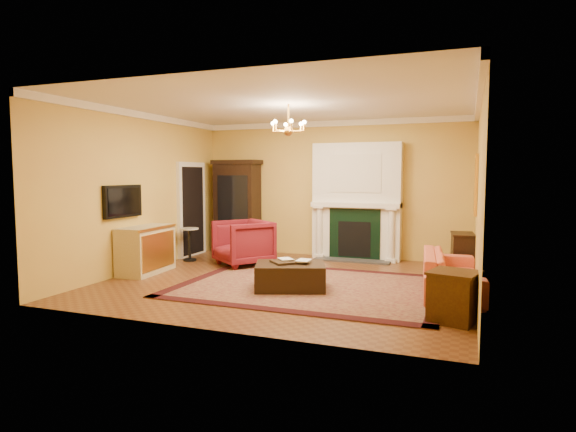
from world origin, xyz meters
The scene contains 26 objects.
floor centered at (0.00, 0.00, -0.01)m, with size 6.00×5.50×0.02m, color brown.
ceiling centered at (0.00, 0.00, 3.01)m, with size 6.00×5.50×0.02m, color silver.
wall_back centered at (0.00, 2.76, 1.50)m, with size 6.00×0.02×3.00m, color gold.
wall_front centered at (0.00, -2.76, 1.50)m, with size 6.00×0.02×3.00m, color gold.
wall_left centered at (-3.01, 0.00, 1.50)m, with size 0.02×5.50×3.00m, color gold.
wall_right centered at (3.01, 0.00, 1.50)m, with size 0.02×5.50×3.00m, color gold.
fireplace centered at (0.60, 2.57, 1.19)m, with size 1.90×0.70×2.50m.
crown_molding centered at (0.00, 0.96, 2.94)m, with size 6.00×5.50×0.12m.
doorway centered at (-2.95, 1.70, 1.05)m, with size 0.08×1.05×2.10m.
tv_panel centered at (-2.95, -0.60, 1.35)m, with size 0.09×0.95×0.58m.
gilt_mirror centered at (2.97, 1.40, 1.65)m, with size 0.06×0.76×1.05m.
chandelier centered at (0.00, 0.00, 2.61)m, with size 0.63×0.55×0.53m.
oriental_rug centered at (0.48, -0.26, 0.01)m, with size 4.21×3.15×0.02m, color #430E18.
china_cabinet centered at (-2.22, 2.49, 1.03)m, with size 1.03×0.47×2.06m, color black.
wingback_armchair centered at (-1.36, 1.03, 0.50)m, with size 0.98×0.92×1.01m, color maroon.
pedestal_table centered at (-2.64, 1.08, 0.41)m, with size 0.39×0.39×0.70m.
commode centered at (-2.73, -0.27, 0.44)m, with size 0.55×1.17×0.87m, color beige.
coral_sofa centered at (2.65, 0.16, 0.42)m, with size 2.14×0.62×0.83m, color #DE6046.
end_table centered at (2.72, -1.39, 0.30)m, with size 0.52×0.52×0.60m, color #3A2510.
console_table centered at (2.78, 1.77, 0.36)m, with size 0.37×0.65×0.72m, color black.
leather_ottoman centered at (0.24, -0.54, 0.22)m, with size 1.09×0.79×0.40m, color black.
ottoman_tray centered at (0.18, -0.49, 0.44)m, with size 0.50×0.39×0.03m, color black.
book_a centered at (0.05, -0.51, 0.58)m, with size 0.19×0.02×0.26m, color gray.
book_b centered at (0.33, -0.45, 0.59)m, with size 0.21×0.02×0.28m, color gray.
topiary_left centered at (0.04, 2.53, 1.45)m, with size 0.15×0.15×0.39m.
topiary_right centered at (1.36, 2.53, 1.46)m, with size 0.15×0.15×0.41m.
Camera 1 is at (2.85, -7.61, 1.84)m, focal length 30.00 mm.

